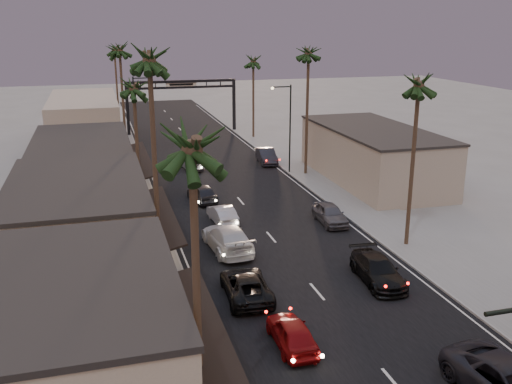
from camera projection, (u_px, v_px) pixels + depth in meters
ground at (233, 192)px, 52.21m from camera, size 200.00×200.00×0.00m
road at (221, 178)px, 56.82m from camera, size 14.00×120.00×0.02m
sidewalk_left at (120, 167)px, 60.80m from camera, size 5.00×92.00×0.12m
sidewalk_right at (289, 156)px, 65.72m from camera, size 5.00×92.00×0.12m
storefront_near at (74, 347)px, 22.22m from camera, size 8.00×12.00×5.50m
storefront_mid at (80, 228)px, 35.14m from camera, size 8.00×14.00×5.50m
storefront_far at (83, 169)px, 49.97m from camera, size 8.00×16.00×5.00m
storefront_dist at (84, 121)px, 71.04m from camera, size 8.00×20.00×6.00m
building_right at (373, 156)px, 55.11m from camera, size 8.00×18.00×5.00m
arch at (182, 93)px, 78.29m from camera, size 15.20×0.40×7.27m
streetlight_right at (288, 122)px, 57.08m from camera, size 2.13×0.30×9.00m
streetlight_left at (137, 109)px, 65.49m from camera, size 2.13×0.30×9.00m
palm_la at (192, 136)px, 18.10m from camera, size 3.20×3.20×13.20m
palm_lb at (149, 53)px, 29.54m from camera, size 3.20×3.20×15.20m
palm_lc at (133, 83)px, 43.29m from camera, size 3.20×3.20×12.20m
palm_ld at (119, 47)px, 60.26m from camera, size 3.20×3.20×14.20m
palm_ra at (419, 79)px, 36.39m from camera, size 3.20×3.20×13.20m
palm_rb at (309, 49)px, 54.56m from camera, size 3.20×3.20×14.20m
palm_rc at (253, 58)px, 73.57m from camera, size 3.20×3.20×12.20m
palm_far at (114, 47)px, 81.83m from camera, size 3.20×3.20×13.20m
oncoming_red at (292, 333)px, 27.14m from camera, size 1.73×4.19×1.42m
oncoming_pickup at (246, 285)px, 32.00m from camera, size 2.69×5.35×1.45m
oncoming_silver at (222, 214)px, 43.93m from camera, size 1.77×4.27×1.37m
oncoming_white at (228, 238)px, 38.58m from camera, size 2.86×6.18×1.75m
oncoming_dgrey at (202, 193)px, 49.18m from camera, size 2.34×4.60×1.50m
oncoming_grey_far at (191, 162)px, 59.92m from camera, size 2.16×4.68×1.49m
curbside_black at (378, 270)px, 33.88m from camera, size 2.52×5.36×1.51m
curbside_grey at (330, 214)px, 43.82m from camera, size 1.95×4.52×1.52m
curbside_far at (266, 156)px, 62.44m from camera, size 2.13×5.01×1.61m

